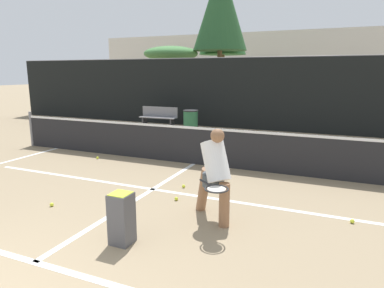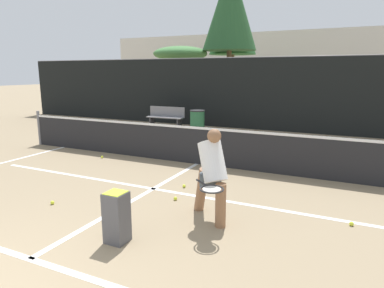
{
  "view_description": "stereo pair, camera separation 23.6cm",
  "coord_description": "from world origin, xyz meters",
  "px_view_note": "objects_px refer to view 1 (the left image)",
  "views": [
    {
      "loc": [
        3.26,
        -1.46,
        2.27
      ],
      "look_at": [
        0.78,
        4.28,
        0.95
      ],
      "focal_mm": 32.0,
      "sensor_mm": 36.0,
      "label": 1
    },
    {
      "loc": [
        3.47,
        -1.37,
        2.27
      ],
      "look_at": [
        0.78,
        4.28,
        0.95
      ],
      "focal_mm": 32.0,
      "sensor_mm": 36.0,
      "label": 2
    }
  ],
  "objects_px": {
    "trash_bin": "(191,121)",
    "parked_car": "(194,103)",
    "courtside_bench": "(159,117)",
    "player_practicing": "(215,172)",
    "ball_hopper": "(122,217)"
  },
  "relations": [
    {
      "from": "trash_bin",
      "to": "parked_car",
      "type": "height_order",
      "value": "parked_car"
    },
    {
      "from": "courtside_bench",
      "to": "parked_car",
      "type": "height_order",
      "value": "parked_car"
    },
    {
      "from": "parked_car",
      "to": "trash_bin",
      "type": "bearing_deg",
      "value": -68.13
    },
    {
      "from": "player_practicing",
      "to": "ball_hopper",
      "type": "relative_size",
      "value": 2.06
    },
    {
      "from": "ball_hopper",
      "to": "parked_car",
      "type": "xyz_separation_m",
      "value": [
        -4.91,
        14.0,
        0.19
      ]
    },
    {
      "from": "ball_hopper",
      "to": "trash_bin",
      "type": "relative_size",
      "value": 0.86
    },
    {
      "from": "courtside_bench",
      "to": "trash_bin",
      "type": "height_order",
      "value": "courtside_bench"
    },
    {
      "from": "trash_bin",
      "to": "courtside_bench",
      "type": "bearing_deg",
      "value": 171.44
    },
    {
      "from": "ball_hopper",
      "to": "parked_car",
      "type": "bearing_deg",
      "value": 109.33
    },
    {
      "from": "ball_hopper",
      "to": "trash_bin",
      "type": "distance_m",
      "value": 8.93
    },
    {
      "from": "player_practicing",
      "to": "courtside_bench",
      "type": "height_order",
      "value": "player_practicing"
    },
    {
      "from": "ball_hopper",
      "to": "courtside_bench",
      "type": "distance_m",
      "value": 9.71
    },
    {
      "from": "player_practicing",
      "to": "ball_hopper",
      "type": "xyz_separation_m",
      "value": [
        -0.88,
        -1.2,
        -0.4
      ]
    },
    {
      "from": "courtside_bench",
      "to": "parked_car",
      "type": "bearing_deg",
      "value": 95.52
    },
    {
      "from": "player_practicing",
      "to": "courtside_bench",
      "type": "xyz_separation_m",
      "value": [
        -5.12,
        7.54,
        -0.31
      ]
    }
  ]
}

